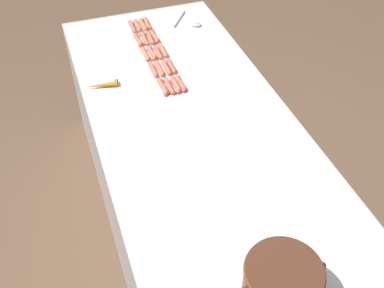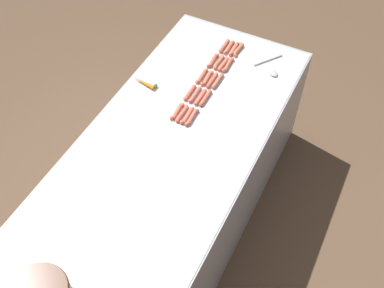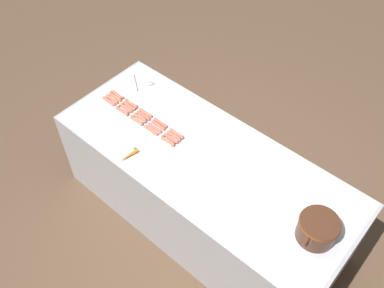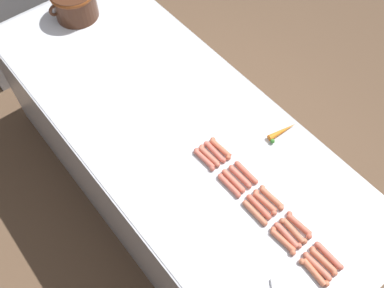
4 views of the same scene
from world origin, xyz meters
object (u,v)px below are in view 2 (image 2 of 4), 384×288
at_px(hot_dog_6, 223,64).
at_px(hot_dog_8, 200,97).
at_px(hot_dog_7, 212,80).
at_px(hot_dog_13, 195,95).
at_px(hot_dog_12, 207,78).
at_px(hot_dog_18, 190,93).
at_px(carrot, 144,83).
at_px(hot_dog_5, 234,49).
at_px(hot_dog_11, 219,62).
at_px(hot_dog_19, 177,111).
at_px(hot_dog_2, 218,81).
at_px(hot_dog_4, 192,117).
at_px(hot_dog_3, 205,98).
at_px(hot_dog_1, 228,65).
at_px(hot_dog_9, 187,115).
at_px(hot_dog_0, 238,50).
at_px(hot_dog_15, 224,46).
at_px(serving_spoon, 272,69).
at_px(hot_dog_17, 202,76).
at_px(hot_dog_16, 213,61).
at_px(hot_dog_10, 229,47).

distance_m(hot_dog_6, hot_dog_8, 0.34).
xyz_separation_m(hot_dog_7, hot_dog_13, (0.04, 0.17, 0.00)).
distance_m(hot_dog_12, hot_dog_18, 0.17).
bearing_deg(carrot, hot_dog_5, -123.45).
bearing_deg(hot_dog_11, hot_dog_19, 86.11).
bearing_deg(hot_dog_2, hot_dog_11, -66.75).
distance_m(hot_dog_4, hot_dog_13, 0.19).
bearing_deg(hot_dog_13, hot_dog_3, -177.62).
height_order(hot_dog_1, hot_dog_11, same).
bearing_deg(hot_dog_9, hot_dog_11, -86.35).
xyz_separation_m(hot_dog_0, hot_dog_7, (0.03, 0.35, 0.00)).
bearing_deg(hot_dog_5, hot_dog_18, 81.66).
height_order(hot_dog_4, hot_dog_15, same).
height_order(hot_dog_6, serving_spoon, hot_dog_6).
bearing_deg(hot_dog_17, hot_dog_16, -89.96).
relative_size(hot_dog_8, serving_spoon, 0.62).
bearing_deg(hot_dog_18, carrot, 10.67).
xyz_separation_m(hot_dog_0, hot_dog_1, (-0.00, 0.17, 0.00)).
distance_m(hot_dog_8, hot_dog_18, 0.07).
xyz_separation_m(hot_dog_1, hot_dog_13, (0.07, 0.34, 0.00)).
bearing_deg(hot_dog_19, hot_dog_17, -89.21).
bearing_deg(hot_dog_12, hot_dog_10, -89.99).
bearing_deg(hot_dog_9, hot_dog_4, 179.02).
xyz_separation_m(hot_dog_1, hot_dog_15, (0.10, -0.17, 0.00)).
bearing_deg(hot_dog_8, hot_dog_9, 89.64).
relative_size(hot_dog_3, hot_dog_6, 1.00).
xyz_separation_m(hot_dog_9, hot_dog_12, (0.03, -0.34, 0.00)).
bearing_deg(hot_dog_13, hot_dog_4, 111.27).
height_order(hot_dog_10, hot_dog_18, same).
bearing_deg(hot_dog_10, hot_dog_11, 90.14).
height_order(hot_dog_0, hot_dog_13, same).
bearing_deg(hot_dog_11, hot_dog_13, 89.48).
distance_m(hot_dog_5, hot_dog_19, 0.69).
bearing_deg(hot_dog_15, hot_dog_13, 93.66).
bearing_deg(hot_dog_0, hot_dog_15, 4.49).
bearing_deg(hot_dog_2, hot_dog_3, 89.01).
bearing_deg(hot_dog_6, carrot, 46.75).
xyz_separation_m(hot_dog_3, hot_dog_13, (0.07, 0.00, 0.00)).
distance_m(hot_dog_15, hot_dog_19, 0.68).
distance_m(hot_dog_3, hot_dog_17, 0.20).
height_order(hot_dog_6, hot_dog_10, same).
distance_m(hot_dog_19, serving_spoon, 0.72).
bearing_deg(hot_dog_8, hot_dog_11, -84.33).
height_order(serving_spoon, carrot, carrot).
distance_m(hot_dog_1, carrot, 0.57).
height_order(hot_dog_7, hot_dog_8, same).
distance_m(hot_dog_4, hot_dog_9, 0.03).
height_order(hot_dog_4, hot_dog_11, same).
xyz_separation_m(hot_dog_2, hot_dog_12, (0.07, 0.01, 0.00)).
xyz_separation_m(hot_dog_2, hot_dog_6, (0.04, -0.16, 0.00)).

